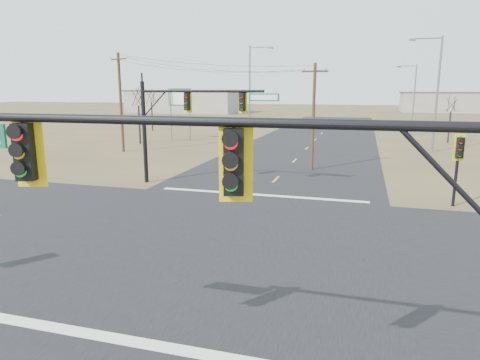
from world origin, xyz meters
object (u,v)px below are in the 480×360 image
Objects in this scene: mast_arm_near at (228,186)px; utility_pole_far at (121,101)px; bare_tree_a at (138,96)px; bare_tree_c at (452,103)px; highway_sign at (180,104)px; bare_tree_b at (151,96)px; streetlight_a at (435,88)px; utility_pole_near at (313,115)px; streetlight_c at (252,86)px; mast_arm_far at (190,111)px; streetlight_b at (413,96)px; pedestal_signal_ne at (459,153)px.

mast_arm_near is 1.11× the size of utility_pole_far.
bare_tree_a reaches higher than bare_tree_c.
bare_tree_b is (-8.71, 9.60, 0.78)m from highway_sign.
streetlight_a is at bearing 7.46° from highway_sign.
highway_sign is at bearing 138.85° from utility_pole_near.
streetlight_c is (-12.02, 47.86, 1.93)m from mast_arm_near.
utility_pole_far is at bearing -70.07° from bare_tree_b.
utility_pole_near reaches higher than bare_tree_b.
bare_tree_b is (-19.36, 32.14, 0.39)m from mast_arm_far.
utility_pole_far is 1.02× the size of streetlight_b.
utility_pole_near is at bearing 78.29° from mast_arm_near.
mast_arm_far is 0.95× the size of utility_pole_far.
utility_pole_near is (6.69, 7.39, -0.56)m from mast_arm_far.
mast_arm_far is at bearing -84.45° from streetlight_c.
streetlight_b is at bearing 78.45° from mast_arm_far.
utility_pole_far is at bearing -152.49° from bare_tree_c.
streetlight_b reaches higher than mast_arm_far.
utility_pole_far is (-12.04, 11.95, 0.17)m from mast_arm_far.
pedestal_signal_ne is 36.18m from streetlight_c.
streetlight_b is 0.81× the size of streetlight_c.
pedestal_signal_ne is at bearing 8.32° from mast_arm_far.
mast_arm_far is at bearing 99.18° from mast_arm_near.
streetlight_a is (16.59, 20.27, 1.39)m from mast_arm_far.
bare_tree_a is 1.18× the size of bare_tree_c.
mast_arm_far is 26.23m from streetlight_a.
utility_pole_near is 1.23× the size of bare_tree_b.
streetlight_c is (6.85, 7.14, 2.07)m from highway_sign.
streetlight_a is 22.46m from streetlight_c.
utility_pole_far is 1.41× the size of bare_tree_a.
streetlight_c is at bearing 154.24° from streetlight_a.
pedestal_signal_ne is at bearing -44.04° from bare_tree_b.
bare_tree_b is 1.13× the size of bare_tree_c.
utility_pole_near is 35.95m from bare_tree_b.
streetlight_b is (9.59, 29.42, 1.00)m from utility_pole_near.
pedestal_signal_ne is at bearing -95.32° from streetlight_a.
mast_arm_near is at bearing -53.36° from mast_arm_far.
mast_arm_far is 0.78× the size of streetlight_c.
streetlight_c is 1.78× the size of bare_tree_b.
pedestal_signal_ne is (6.75, 17.14, -1.61)m from mast_arm_near.
streetlight_a is 16.56m from streetlight_b.
bare_tree_c is at bearing 58.48° from utility_pole_near.
mast_arm_far is at bearing -44.79° from utility_pole_far.
bare_tree_b is at bearing 112.30° from bare_tree_a.
streetlight_c is at bearing 58.42° from highway_sign.
streetlight_a is at bearing 62.58° from mast_arm_near.
highway_sign is 27.39m from streetlight_a.
streetlight_c is 1.71× the size of bare_tree_a.
highway_sign is 0.54× the size of streetlight_c.
mast_arm_far is at bearing -58.94° from bare_tree_b.
highway_sign reaches higher than pedestal_signal_ne.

